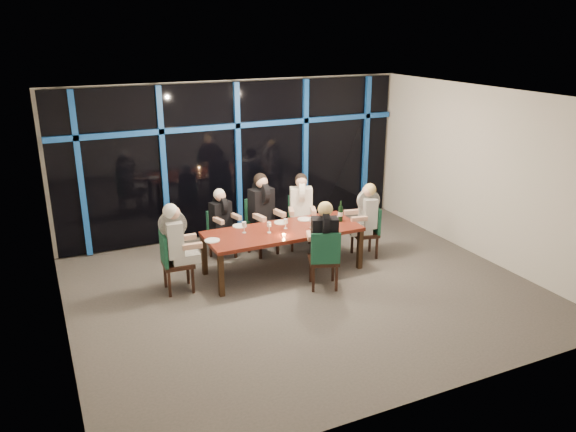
% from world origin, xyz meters
% --- Properties ---
extents(room, '(7.04, 7.00, 3.02)m').
position_xyz_m(room, '(0.00, 0.00, 2.02)').
color(room, '#59534F').
rests_on(room, ground).
extents(window_wall, '(6.86, 0.43, 2.94)m').
position_xyz_m(window_wall, '(0.01, 2.93, 1.55)').
color(window_wall, black).
rests_on(window_wall, ground).
extents(dining_table, '(2.60, 1.00, 0.75)m').
position_xyz_m(dining_table, '(0.00, 0.80, 0.68)').
color(dining_table, maroon).
rests_on(dining_table, ground).
extents(chair_far_left, '(0.49, 0.49, 0.87)m').
position_xyz_m(chair_far_left, '(-0.75, 1.87, 0.48)').
color(chair_far_left, black).
rests_on(chair_far_left, ground).
extents(chair_far_mid, '(0.56, 0.56, 1.02)m').
position_xyz_m(chair_far_mid, '(-0.02, 1.76, 0.57)').
color(chair_far_mid, black).
rests_on(chair_far_mid, ground).
extents(chair_far_right, '(0.58, 0.58, 0.97)m').
position_xyz_m(chair_far_right, '(0.78, 1.71, 0.54)').
color(chair_far_right, black).
rests_on(chair_far_right, ground).
extents(chair_end_left, '(0.48, 0.48, 0.98)m').
position_xyz_m(chair_end_left, '(-1.87, 0.83, 0.55)').
color(chair_end_left, black).
rests_on(chair_end_left, ground).
extents(chair_end_right, '(0.51, 0.51, 0.92)m').
position_xyz_m(chair_end_right, '(1.68, 0.77, 0.52)').
color(chair_end_right, black).
rests_on(chair_end_right, ground).
extents(chair_near_mid, '(0.58, 0.58, 0.98)m').
position_xyz_m(chair_near_mid, '(0.31, -0.09, 0.55)').
color(chair_near_mid, black).
rests_on(chair_near_mid, ground).
extents(diner_far_left, '(0.49, 0.58, 0.84)m').
position_xyz_m(diner_far_left, '(-0.73, 1.80, 0.83)').
color(diner_far_left, black).
rests_on(diner_far_left, ground).
extents(diner_far_mid, '(0.56, 0.68, 0.99)m').
position_xyz_m(diner_far_mid, '(-0.00, 1.67, 0.97)').
color(diner_far_mid, black).
rests_on(diner_far_mid, ground).
extents(diner_far_right, '(0.59, 0.66, 0.94)m').
position_xyz_m(diner_far_right, '(0.75, 1.63, 0.93)').
color(diner_far_right, white).
rests_on(diner_far_right, ground).
extents(diner_end_left, '(0.62, 0.50, 0.95)m').
position_xyz_m(diner_end_left, '(-1.79, 0.83, 0.93)').
color(diner_end_left, black).
rests_on(diner_end_left, ground).
extents(diner_end_right, '(0.62, 0.51, 0.90)m').
position_xyz_m(diner_end_right, '(1.61, 0.79, 0.88)').
color(diner_end_right, black).
rests_on(diner_end_right, ground).
extents(diner_near_mid, '(0.60, 0.67, 0.95)m').
position_xyz_m(diner_near_mid, '(0.33, -0.01, 0.93)').
color(diner_near_mid, black).
rests_on(diner_near_mid, ground).
extents(plate_far_left, '(0.24, 0.24, 0.01)m').
position_xyz_m(plate_far_left, '(-0.59, 1.25, 0.76)').
color(plate_far_left, white).
rests_on(plate_far_left, dining_table).
extents(plate_far_mid, '(0.24, 0.24, 0.01)m').
position_xyz_m(plate_far_mid, '(0.11, 1.12, 0.76)').
color(plate_far_mid, white).
rests_on(plate_far_mid, dining_table).
extents(plate_far_right, '(0.24, 0.24, 0.01)m').
position_xyz_m(plate_far_right, '(0.55, 1.10, 0.76)').
color(plate_far_right, white).
rests_on(plate_far_right, dining_table).
extents(plate_end_left, '(0.24, 0.24, 0.01)m').
position_xyz_m(plate_end_left, '(-1.22, 0.80, 0.76)').
color(plate_end_left, white).
rests_on(plate_end_left, dining_table).
extents(plate_end_right, '(0.24, 0.24, 0.01)m').
position_xyz_m(plate_end_right, '(1.06, 0.90, 0.76)').
color(plate_end_right, white).
rests_on(plate_end_right, dining_table).
extents(plate_near_mid, '(0.24, 0.24, 0.01)m').
position_xyz_m(plate_near_mid, '(0.53, 0.52, 0.76)').
color(plate_near_mid, white).
rests_on(plate_near_mid, dining_table).
extents(wine_bottle, '(0.08, 0.08, 0.37)m').
position_xyz_m(wine_bottle, '(1.08, 0.76, 0.89)').
color(wine_bottle, black).
rests_on(wine_bottle, dining_table).
extents(water_pitcher, '(0.12, 0.11, 0.19)m').
position_xyz_m(water_pitcher, '(0.79, 0.55, 0.85)').
color(water_pitcher, silver).
rests_on(water_pitcher, dining_table).
extents(tea_light, '(0.05, 0.05, 0.03)m').
position_xyz_m(tea_light, '(-0.10, 0.53, 0.77)').
color(tea_light, '#F99C4A').
rests_on(tea_light, dining_table).
extents(wine_glass_a, '(0.07, 0.07, 0.18)m').
position_xyz_m(wine_glass_a, '(-0.26, 0.77, 0.88)').
color(wine_glass_a, silver).
rests_on(wine_glass_a, dining_table).
extents(wine_glass_b, '(0.06, 0.06, 0.17)m').
position_xyz_m(wine_glass_b, '(0.06, 0.83, 0.87)').
color(wine_glass_b, white).
rests_on(wine_glass_b, dining_table).
extents(wine_glass_c, '(0.07, 0.07, 0.18)m').
position_xyz_m(wine_glass_c, '(0.47, 0.68, 0.88)').
color(wine_glass_c, silver).
rests_on(wine_glass_c, dining_table).
extents(wine_glass_d, '(0.07, 0.07, 0.19)m').
position_xyz_m(wine_glass_d, '(-0.63, 0.93, 0.89)').
color(wine_glass_d, silver).
rests_on(wine_glass_d, dining_table).
extents(wine_glass_e, '(0.06, 0.06, 0.17)m').
position_xyz_m(wine_glass_e, '(0.82, 0.90, 0.87)').
color(wine_glass_e, white).
rests_on(wine_glass_e, dining_table).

